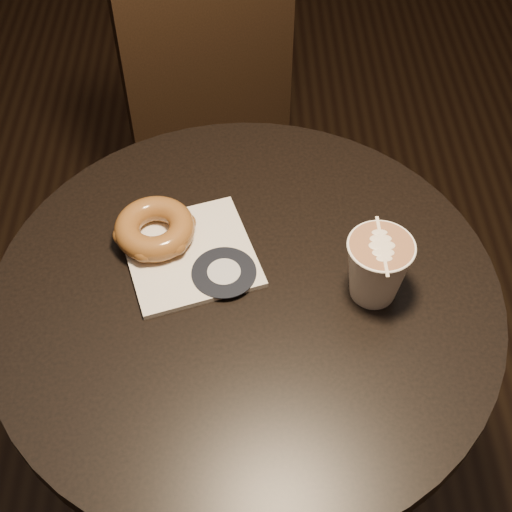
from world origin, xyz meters
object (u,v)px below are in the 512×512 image
object	(u,v)px
pastry_bag	(190,254)
chair	(225,140)
doughnut	(155,228)
latte_cup	(377,269)
cafe_table	(247,365)

from	to	relation	value
pastry_bag	chair	bearing A→B (deg)	68.39
doughnut	latte_cup	world-z (taller)	latte_cup
doughnut	latte_cup	bearing A→B (deg)	-18.39
chair	pastry_bag	size ratio (longest dim) A/B	5.28
chair	doughnut	bearing A→B (deg)	-121.48
latte_cup	chair	bearing A→B (deg)	109.48
latte_cup	doughnut	bearing A→B (deg)	161.61
cafe_table	latte_cup	world-z (taller)	latte_cup
cafe_table	latte_cup	xyz separation A→B (m)	(0.17, -0.01, 0.25)
cafe_table	pastry_bag	bearing A→B (deg)	141.61
doughnut	latte_cup	size ratio (longest dim) A/B	1.17
chair	pastry_bag	world-z (taller)	chair
cafe_table	pastry_bag	world-z (taller)	pastry_bag
chair	doughnut	distance (m)	0.56
cafe_table	doughnut	distance (m)	0.27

